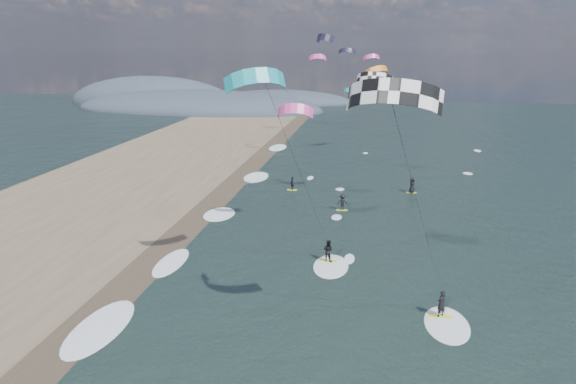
# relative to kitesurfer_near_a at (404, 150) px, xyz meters

# --- Properties ---
(wet_sand_strip) EXTENTS (3.00, 240.00, 0.00)m
(wet_sand_strip) POSITION_rel_kitesurfer_near_a_xyz_m (-17.41, 4.20, -11.18)
(wet_sand_strip) COLOR #382D23
(wet_sand_strip) RESTS_ON ground
(coastal_hills) EXTENTS (80.00, 41.00, 15.00)m
(coastal_hills) POSITION_rel_kitesurfer_near_a_xyz_m (-50.25, 102.07, -11.18)
(coastal_hills) COLOR #3D4756
(coastal_hills) RESTS_ON ground
(kitesurfer_near_a) EXTENTS (7.79, 8.61, 14.93)m
(kitesurfer_near_a) POSITION_rel_kitesurfer_near_a_xyz_m (0.00, 0.00, 0.00)
(kitesurfer_near_a) COLOR #D3EE2A
(kitesurfer_near_a) RESTS_ON ground
(kitesurfer_near_b) EXTENTS (7.11, 8.99, 15.04)m
(kitesurfer_near_b) POSITION_rel_kitesurfer_near_a_xyz_m (-6.64, 7.22, -1.36)
(kitesurfer_near_b) COLOR #D3EE2A
(kitesurfer_near_b) RESTS_ON ground
(far_kitesurfers) EXTENTS (14.33, 8.07, 1.78)m
(far_kitesurfers) POSITION_rel_kitesurfer_near_a_xyz_m (-2.26, 27.17, -10.34)
(far_kitesurfers) COLOR #D3EE2A
(far_kitesurfers) RESTS_ON ground
(bg_kite_field) EXTENTS (14.33, 67.09, 10.98)m
(bg_kite_field) POSITION_rel_kitesurfer_near_a_xyz_m (-5.49, 53.38, 1.95)
(bg_kite_field) COLOR orange
(bg_kite_field) RESTS_ON ground
(shoreline_surf) EXTENTS (2.40, 79.40, 0.11)m
(shoreline_surf) POSITION_rel_kitesurfer_near_a_xyz_m (-16.21, 8.95, -11.18)
(shoreline_surf) COLOR white
(shoreline_surf) RESTS_ON ground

